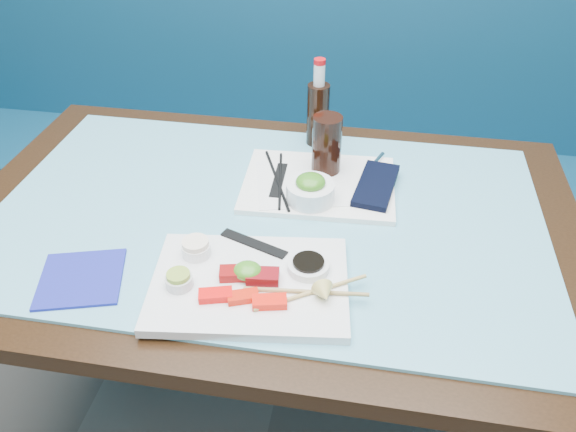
% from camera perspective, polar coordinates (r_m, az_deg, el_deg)
% --- Properties ---
extents(booth_bench, '(3.00, 0.56, 1.17)m').
position_cam_1_polar(booth_bench, '(2.16, 2.52, 5.37)').
color(booth_bench, navy).
rests_on(booth_bench, ground).
extents(dining_table, '(1.40, 0.90, 0.75)m').
position_cam_1_polar(dining_table, '(1.31, -2.12, -2.87)').
color(dining_table, black).
rests_on(dining_table, ground).
extents(glass_top, '(1.22, 0.76, 0.01)m').
position_cam_1_polar(glass_top, '(1.26, -2.20, 0.16)').
color(glass_top, '#63AFC7').
rests_on(glass_top, dining_table).
extents(sashimi_plate, '(0.40, 0.31, 0.02)m').
position_cam_1_polar(sashimi_plate, '(1.07, -3.92, -6.92)').
color(sashimi_plate, white).
rests_on(sashimi_plate, glass_top).
extents(salmon_left, '(0.07, 0.04, 0.01)m').
position_cam_1_polar(salmon_left, '(1.03, -7.38, -7.97)').
color(salmon_left, '#F90C09').
rests_on(salmon_left, sashimi_plate).
extents(salmon_mid, '(0.06, 0.05, 0.01)m').
position_cam_1_polar(salmon_mid, '(1.03, -4.59, -8.17)').
color(salmon_mid, red).
rests_on(salmon_mid, sashimi_plate).
extents(salmon_right, '(0.07, 0.04, 0.02)m').
position_cam_1_polar(salmon_right, '(1.01, -1.88, -8.71)').
color(salmon_right, '#FF1A0A').
rests_on(salmon_right, sashimi_plate).
extents(tuna_left, '(0.06, 0.05, 0.02)m').
position_cam_1_polar(tuna_left, '(1.07, -5.48, -5.82)').
color(tuna_left, maroon).
rests_on(tuna_left, sashimi_plate).
extents(tuna_right, '(0.07, 0.04, 0.02)m').
position_cam_1_polar(tuna_right, '(1.06, -2.58, -6.15)').
color(tuna_right, maroon).
rests_on(tuna_right, sashimi_plate).
extents(seaweed_garnish, '(0.07, 0.06, 0.03)m').
position_cam_1_polar(seaweed_garnish, '(1.06, -4.12, -5.57)').
color(seaweed_garnish, '#3F8C20').
rests_on(seaweed_garnish, sashimi_plate).
extents(ramekin_wasabi, '(0.07, 0.07, 0.02)m').
position_cam_1_polar(ramekin_wasabi, '(1.07, -11.00, -6.52)').
color(ramekin_wasabi, silver).
rests_on(ramekin_wasabi, sashimi_plate).
extents(wasabi_fill, '(0.05, 0.05, 0.01)m').
position_cam_1_polar(wasabi_fill, '(1.06, -11.09, -5.92)').
color(wasabi_fill, '#8BAF38').
rests_on(wasabi_fill, ramekin_wasabi).
extents(ramekin_ginger, '(0.06, 0.06, 0.02)m').
position_cam_1_polar(ramekin_ginger, '(1.13, -9.31, -3.41)').
color(ramekin_ginger, white).
rests_on(ramekin_ginger, sashimi_plate).
extents(ginger_fill, '(0.06, 0.06, 0.01)m').
position_cam_1_polar(ginger_fill, '(1.11, -9.40, -2.73)').
color(ginger_fill, white).
rests_on(ginger_fill, ramekin_ginger).
extents(soy_dish, '(0.09, 0.09, 0.02)m').
position_cam_1_polar(soy_dish, '(1.08, 2.08, -5.10)').
color(soy_dish, white).
rests_on(soy_dish, sashimi_plate).
extents(soy_fill, '(0.08, 0.08, 0.01)m').
position_cam_1_polar(soy_fill, '(1.07, 2.10, -4.67)').
color(soy_fill, black).
rests_on(soy_fill, soy_dish).
extents(lemon_wedge, '(0.05, 0.05, 0.04)m').
position_cam_1_polar(lemon_wedge, '(1.01, 3.71, -7.85)').
color(lemon_wedge, '#DECC69').
rests_on(lemon_wedge, sashimi_plate).
extents(chopstick_sleeve, '(0.15, 0.07, 0.00)m').
position_cam_1_polar(chopstick_sleeve, '(1.14, -3.50, -2.80)').
color(chopstick_sleeve, black).
rests_on(chopstick_sleeve, sashimi_plate).
extents(wooden_chopstick_a, '(0.23, 0.03, 0.01)m').
position_cam_1_polar(wooden_chopstick_a, '(1.04, 1.84, -7.68)').
color(wooden_chopstick_a, '#9C7F49').
rests_on(wooden_chopstick_a, sashimi_plate).
extents(wooden_chopstick_b, '(0.19, 0.13, 0.01)m').
position_cam_1_polar(wooden_chopstick_b, '(1.04, 2.39, -7.75)').
color(wooden_chopstick_b, tan).
rests_on(wooden_chopstick_b, sashimi_plate).
extents(serving_tray, '(0.37, 0.28, 0.01)m').
position_cam_1_polar(serving_tray, '(1.34, 3.12, 3.22)').
color(serving_tray, white).
rests_on(serving_tray, glass_top).
extents(paper_placemat, '(0.33, 0.27, 0.00)m').
position_cam_1_polar(paper_placemat, '(1.34, 3.13, 3.48)').
color(paper_placemat, white).
rests_on(paper_placemat, serving_tray).
extents(seaweed_bowl, '(0.13, 0.13, 0.04)m').
position_cam_1_polar(seaweed_bowl, '(1.26, 2.28, 2.47)').
color(seaweed_bowl, white).
rests_on(seaweed_bowl, serving_tray).
extents(seaweed_salad, '(0.08, 0.08, 0.03)m').
position_cam_1_polar(seaweed_salad, '(1.25, 2.31, 3.48)').
color(seaweed_salad, '#397D1C').
rests_on(seaweed_salad, seaweed_bowl).
extents(cola_glass, '(0.08, 0.08, 0.14)m').
position_cam_1_polar(cola_glass, '(1.34, 3.96, 7.25)').
color(cola_glass, black).
rests_on(cola_glass, serving_tray).
extents(navy_pouch, '(0.11, 0.20, 0.01)m').
position_cam_1_polar(navy_pouch, '(1.33, 8.94, 3.13)').
color(navy_pouch, black).
rests_on(navy_pouch, serving_tray).
extents(fork, '(0.04, 0.09, 0.01)m').
position_cam_1_polar(fork, '(1.42, 8.89, 5.44)').
color(fork, white).
rests_on(fork, serving_tray).
extents(black_chopstick_a, '(0.11, 0.24, 0.01)m').
position_cam_1_polar(black_chopstick_a, '(1.34, -1.13, 3.75)').
color(black_chopstick_a, black).
rests_on(black_chopstick_a, serving_tray).
extents(black_chopstick_b, '(0.05, 0.24, 0.01)m').
position_cam_1_polar(black_chopstick_b, '(1.34, -0.80, 3.70)').
color(black_chopstick_b, black).
rests_on(black_chopstick_b, serving_tray).
extents(tray_sleeve, '(0.03, 0.15, 0.00)m').
position_cam_1_polar(tray_sleeve, '(1.34, -0.96, 3.68)').
color(tray_sleeve, black).
rests_on(tray_sleeve, serving_tray).
extents(cola_bottle_body, '(0.06, 0.06, 0.16)m').
position_cam_1_polar(cola_bottle_body, '(1.48, 3.05, 10.24)').
color(cola_bottle_body, black).
rests_on(cola_bottle_body, glass_top).
extents(cola_bottle_neck, '(0.04, 0.04, 0.06)m').
position_cam_1_polar(cola_bottle_neck, '(1.44, 3.20, 14.14)').
color(cola_bottle_neck, white).
rests_on(cola_bottle_neck, cola_bottle_body).
extents(cola_bottle_cap, '(0.03, 0.03, 0.01)m').
position_cam_1_polar(cola_bottle_cap, '(1.43, 3.25, 15.40)').
color(cola_bottle_cap, red).
rests_on(cola_bottle_cap, cola_bottle_neck).
extents(blue_napkin, '(0.19, 0.19, 0.01)m').
position_cam_1_polar(blue_napkin, '(1.16, -20.28, -5.97)').
color(blue_napkin, navy).
rests_on(blue_napkin, glass_top).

